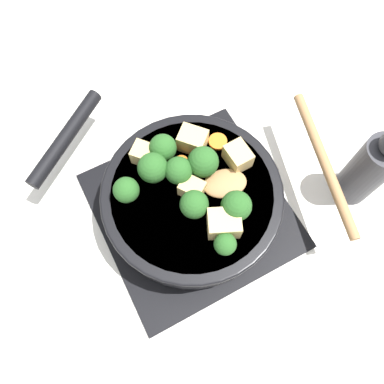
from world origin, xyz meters
The scene contains 20 objects.
ground_plane centered at (0.00, 0.00, 0.00)m, with size 2.40×2.40×0.00m, color white.
front_burner_grate centered at (0.00, 0.00, 0.01)m, with size 0.31×0.31×0.03m.
skillet_pan centered at (0.00, 0.00, 0.06)m, with size 0.37×0.40×0.06m.
wooden_spoon centered at (0.14, -0.04, 0.09)m, with size 0.24×0.25×0.02m.
tofu_cube_center_large centered at (0.04, 0.07, 0.10)m, with size 0.04×0.03×0.03m, color #DBB770.
tofu_cube_near_handle centered at (0.01, -0.07, 0.10)m, with size 0.05×0.04×0.04m, color #DBB770.
tofu_cube_east_chunk centered at (0.00, 0.00, 0.10)m, with size 0.04×0.03×0.03m, color #DBB770.
tofu_cube_west_chunk centered at (-0.04, 0.08, 0.10)m, with size 0.04×0.03×0.03m, color #DBB770.
tofu_cube_back_piece centered at (0.09, 0.01, 0.10)m, with size 0.04×0.03×0.03m, color #DBB770.
broccoli_floret_near_spoon centered at (-0.09, 0.04, 0.11)m, with size 0.04×0.04×0.05m.
broccoli_floret_center_top centered at (-0.01, -0.03, 0.11)m, with size 0.04×0.04×0.05m.
broccoli_floret_east_rim centered at (0.03, 0.02, 0.11)m, with size 0.05×0.05×0.05m.
broccoli_floret_west_rim centered at (0.04, -0.06, 0.11)m, with size 0.05×0.05×0.05m.
broccoli_floret_north_edge centered at (-0.01, 0.03, 0.11)m, with size 0.04×0.04×0.05m.
broccoli_floret_south_cluster centered at (0.00, -0.10, 0.11)m, with size 0.03×0.03×0.04m.
broccoli_floret_mid_floret centered at (-0.01, 0.08, 0.11)m, with size 0.04×0.04×0.05m.
broccoli_floret_small_inner centered at (-0.04, 0.05, 0.11)m, with size 0.05×0.05×0.05m.
carrot_slice_orange_thin centered at (0.01, 0.05, 0.09)m, with size 0.02×0.02×0.01m, color orange.
carrot_slice_near_center centered at (0.08, 0.06, 0.09)m, with size 0.03×0.03×0.01m, color orange.
pepper_mill centered at (0.27, -0.09, 0.08)m, with size 0.06×0.06×0.18m.
Camera 1 is at (-0.10, -0.19, 0.62)m, focal length 35.00 mm.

